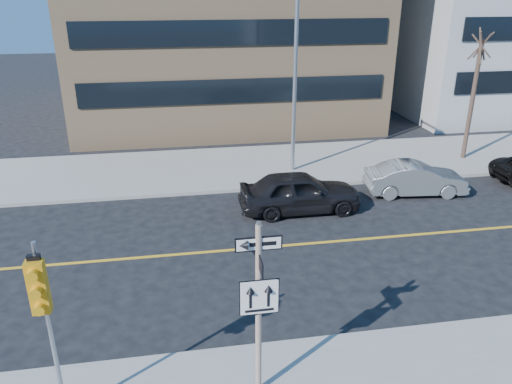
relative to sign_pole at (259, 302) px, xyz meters
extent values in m
plane|color=black|center=(0.00, 2.51, -2.44)|extent=(120.00, 120.00, 0.00)
cylinder|color=beige|center=(0.00, 0.01, -0.29)|extent=(0.13, 0.13, 4.00)
cylinder|color=gray|center=(0.00, 0.01, 1.74)|extent=(0.10, 0.10, 0.06)
cube|color=black|center=(0.00, 0.01, 1.31)|extent=(0.92, 0.03, 0.30)
cube|color=black|center=(0.00, 0.01, 0.96)|extent=(0.03, 0.92, 0.30)
cube|color=white|center=(0.00, -0.07, 0.16)|extent=(0.80, 0.03, 0.80)
cylinder|color=gray|center=(-4.00, 0.01, -0.29)|extent=(0.09, 0.09, 4.00)
cube|color=orange|center=(-4.00, -0.19, 0.91)|extent=(0.32, 0.22, 1.05)
sphere|color=#8C0705|center=(-4.00, -0.31, 1.26)|extent=(0.17, 0.17, 0.17)
sphere|color=black|center=(-4.00, -0.31, 0.91)|extent=(0.17, 0.17, 0.17)
sphere|color=black|center=(-4.00, -0.31, 0.56)|extent=(0.17, 0.17, 0.17)
imported|color=black|center=(3.25, 9.23, -1.63)|extent=(1.91, 4.73, 1.61)
imported|color=slate|center=(8.53, 10.09, -1.75)|extent=(1.94, 4.33, 1.38)
cylinder|color=gray|center=(4.00, 13.51, 1.71)|extent=(0.18, 0.18, 8.00)
cylinder|color=#3B2B23|center=(13.00, 13.81, 0.61)|extent=(0.22, 0.22, 5.80)
camera|label=1|loc=(-1.45, -8.22, 5.87)|focal=35.00mm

